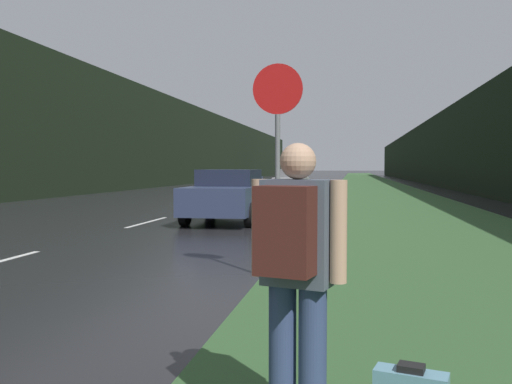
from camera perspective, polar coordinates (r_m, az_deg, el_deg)
name	(u,v)px	position (r m, az deg, el deg)	size (l,w,h in m)	color
grass_verge	(377,190)	(39.01, 12.65, 0.24)	(6.00, 240.00, 0.02)	#33562D
lane_stripe_c	(148,222)	(15.78, -11.35, -3.12)	(0.12, 3.00, 0.01)	silver
lane_stripe_d	(211,205)	(22.42, -4.80, -1.41)	(0.12, 3.00, 0.01)	silver
lane_stripe_e	(244,196)	(29.23, -1.27, -0.47)	(0.12, 3.00, 0.01)	silver
lane_stripe_f	(265,191)	(36.11, 0.92, 0.11)	(0.12, 3.00, 0.01)	silver
treeline_far_side	(177,144)	(51.62, -8.30, 5.07)	(2.00, 140.00, 7.66)	black
treeline_near_side	(444,151)	(49.57, 19.13, 4.07)	(2.00, 140.00, 5.95)	black
stop_sign	(278,149)	(7.38, 2.28, 4.58)	(0.68, 0.07, 2.96)	slate
hitchhiker_with_backpack	(295,267)	(3.19, 4.16, -7.86)	(0.57, 0.48, 1.70)	navy
car_passing_near	(228,195)	(15.54, -2.95, -0.36)	(1.95, 4.16, 1.50)	#2D3856
car_passing_far	(292,181)	(31.92, 3.79, 1.12)	(1.88, 4.14, 1.49)	#9E9EA3
car_oncoming	(247,179)	(41.73, -0.96, 1.35)	(1.94, 4.20, 1.28)	#2D3856
delivery_truck	(296,165)	(77.64, 4.19, 2.84)	(2.59, 7.06, 3.72)	black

